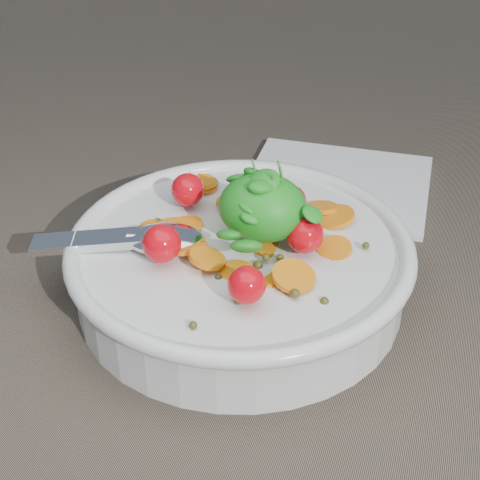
% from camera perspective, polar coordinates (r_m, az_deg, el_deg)
% --- Properties ---
extents(ground, '(6.00, 6.00, 0.00)m').
position_cam_1_polar(ground, '(0.57, 0.25, -6.02)').
color(ground, brown).
rests_on(ground, ground).
extents(bowl, '(0.29, 0.27, 0.11)m').
position_cam_1_polar(bowl, '(0.57, 0.01, -1.84)').
color(bowl, silver).
rests_on(bowl, ground).
extents(napkin, '(0.19, 0.16, 0.01)m').
position_cam_1_polar(napkin, '(0.74, 7.54, 4.30)').
color(napkin, white).
rests_on(napkin, ground).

